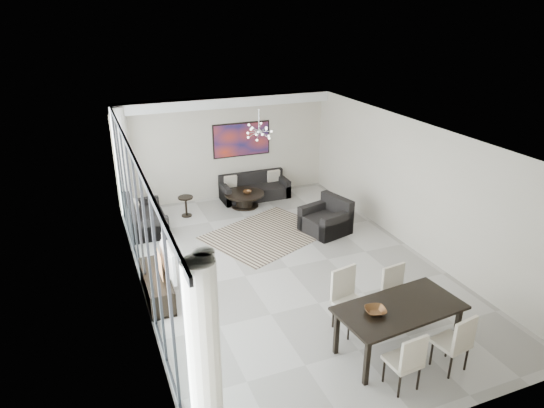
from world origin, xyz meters
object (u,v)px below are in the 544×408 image
tv_console (157,286)px  sofa_main (254,190)px  dining_table (399,311)px  television (163,259)px  coffee_table (245,199)px

tv_console → sofa_main: bearing=50.1°
dining_table → tv_console: bearing=137.7°
sofa_main → dining_table: (-0.18, -7.16, 0.51)m
television → dining_table: 4.32m
television → sofa_main: bearing=-38.4°
sofa_main → tv_console: bearing=-129.9°
coffee_table → sofa_main: size_ratio=0.56×
sofa_main → tv_console: (-3.48, -4.16, 0.01)m
coffee_table → dining_table: 6.69m
sofa_main → tv_console: size_ratio=1.24×
sofa_main → coffee_table: bearing=-133.0°
coffee_table → tv_console: 4.74m
television → dining_table: television is taller
coffee_table → television: 4.70m
tv_console → dining_table: bearing=-42.3°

